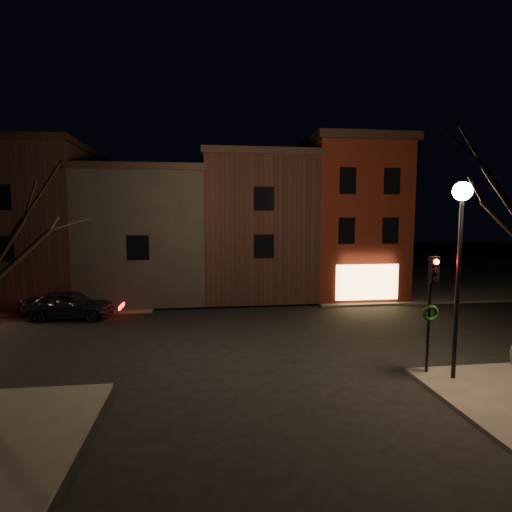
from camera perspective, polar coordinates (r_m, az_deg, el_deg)
The scene contains 10 objects.
ground at distance 18.85m, azimuth -0.99°, elevation -11.26°, with size 120.00×120.00×0.00m, color black.
sidewalk_far_right at distance 44.17m, azimuth 22.56°, elevation -1.79°, with size 30.00×30.00×0.12m, color #2D2B28.
sidewalk_far_left at distance 42.32m, azimuth -32.52°, elevation -2.57°, with size 30.00×30.00×0.12m, color #2D2B28.
corner_building at distance 29.16m, azimuth 12.72°, elevation 5.38°, with size 6.50×8.50×10.50m.
row_building_a at distance 28.64m, azimuth -0.37°, elevation 4.39°, with size 7.30×10.30×9.40m.
row_building_b at distance 28.68m, azimuth -14.92°, elevation 3.20°, with size 7.80×10.30×8.40m.
row_building_c at distance 30.47m, azimuth -28.64°, elevation 4.24°, with size 7.30×10.30×9.90m.
street_lamp_near at distance 14.47m, azimuth 27.20°, elevation 3.80°, with size 0.60×0.60×6.48m.
traffic_signal at distance 14.80m, azimuth 23.78°, elevation -5.27°, with size 0.58×0.38×4.05m.
parked_car_a at distance 23.80m, azimuth -25.12°, elevation -6.29°, with size 1.83×4.55×1.55m, color black.
Camera 1 is at (-2.00, -17.91, 5.51)m, focal length 28.00 mm.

